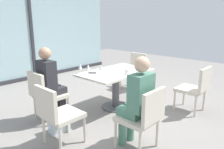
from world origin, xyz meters
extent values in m
plane|color=gray|center=(0.00, 0.00, 0.00)|extent=(12.00, 12.00, 0.00)
cube|color=#97B7BC|center=(0.00, 3.20, 1.35)|extent=(5.37, 0.03, 2.70)
cube|color=#2D2D33|center=(0.00, 3.17, 1.35)|extent=(0.08, 0.06, 2.70)
cube|color=#2D2D33|center=(0.00, 3.17, 0.05)|extent=(5.37, 0.10, 0.10)
cube|color=silver|center=(0.00, 0.00, 0.71)|extent=(1.39, 0.85, 0.04)
cylinder|color=#4C4C51|center=(0.00, 0.00, 0.35)|extent=(0.14, 0.14, 0.69)
cylinder|color=#4C4C51|center=(0.00, 0.00, 0.01)|extent=(0.56, 0.56, 0.02)
cube|color=beige|center=(-1.13, 0.48, 0.42)|extent=(0.46, 0.46, 0.06)
cube|color=beige|center=(-1.38, 0.48, 0.66)|extent=(0.05, 0.46, 0.42)
cylinder|color=beige|center=(-0.93, 0.28, 0.20)|extent=(0.04, 0.04, 0.39)
cylinder|color=beige|center=(-0.93, 0.68, 0.20)|extent=(0.04, 0.04, 0.39)
cylinder|color=beige|center=(-1.33, 0.28, 0.20)|extent=(0.04, 0.04, 0.39)
cylinder|color=beige|center=(-1.33, 0.68, 0.20)|extent=(0.04, 0.04, 0.39)
cube|color=beige|center=(-0.83, -1.12, 0.42)|extent=(0.46, 0.46, 0.06)
cube|color=beige|center=(-0.83, -1.37, 0.66)|extent=(0.46, 0.05, 0.42)
cylinder|color=beige|center=(-0.63, -0.92, 0.20)|extent=(0.04, 0.04, 0.39)
cylinder|color=beige|center=(-1.03, -0.92, 0.20)|extent=(0.04, 0.04, 0.39)
cylinder|color=beige|center=(-0.63, -1.32, 0.20)|extent=(0.04, 0.04, 0.39)
cylinder|color=beige|center=(-1.03, -1.32, 0.20)|extent=(0.04, 0.04, 0.39)
cube|color=beige|center=(1.13, 0.48, 0.42)|extent=(0.46, 0.46, 0.06)
cube|color=beige|center=(1.38, 0.48, 0.66)|extent=(0.05, 0.46, 0.42)
cylinder|color=beige|center=(0.93, 0.68, 0.20)|extent=(0.04, 0.04, 0.39)
cylinder|color=beige|center=(0.93, 0.28, 0.20)|extent=(0.04, 0.04, 0.39)
cylinder|color=beige|center=(1.33, 0.68, 0.20)|extent=(0.04, 0.04, 0.39)
cylinder|color=beige|center=(1.33, 0.28, 0.20)|extent=(0.04, 0.04, 0.39)
cube|color=beige|center=(-1.43, -0.32, 0.42)|extent=(0.46, 0.46, 0.06)
cube|color=beige|center=(-1.68, -0.32, 0.66)|extent=(0.05, 0.46, 0.42)
cylinder|color=beige|center=(-1.23, -0.52, 0.20)|extent=(0.04, 0.04, 0.39)
cylinder|color=beige|center=(-1.23, -0.12, 0.20)|extent=(0.04, 0.04, 0.39)
cylinder|color=beige|center=(-1.63, -0.52, 0.20)|extent=(0.04, 0.04, 0.39)
cylinder|color=beige|center=(-1.63, -0.12, 0.20)|extent=(0.04, 0.04, 0.39)
cube|color=beige|center=(0.83, -1.12, 0.42)|extent=(0.46, 0.46, 0.06)
cube|color=beige|center=(0.83, -1.37, 0.66)|extent=(0.46, 0.05, 0.42)
cylinder|color=beige|center=(1.03, -0.92, 0.20)|extent=(0.04, 0.04, 0.39)
cylinder|color=beige|center=(0.63, -0.92, 0.20)|extent=(0.04, 0.04, 0.39)
cylinder|color=beige|center=(1.03, -1.32, 0.20)|extent=(0.04, 0.04, 0.39)
cylinder|color=beige|center=(0.63, -1.32, 0.20)|extent=(0.04, 0.04, 0.39)
cylinder|color=#28282D|center=(-0.96, 0.39, 0.23)|extent=(0.11, 0.11, 0.45)
cube|color=#28282D|center=(-1.05, 0.39, 0.51)|extent=(0.32, 0.13, 0.11)
cylinder|color=#28282D|center=(-0.96, 0.57, 0.23)|extent=(0.11, 0.11, 0.45)
cube|color=#28282D|center=(-1.05, 0.57, 0.51)|extent=(0.32, 0.13, 0.11)
cube|color=#28282D|center=(-1.18, 0.48, 0.80)|extent=(0.20, 0.34, 0.48)
sphere|color=tan|center=(-1.18, 0.48, 1.16)|extent=(0.20, 0.20, 0.20)
cylinder|color=#4C7F6B|center=(-0.74, -0.95, 0.23)|extent=(0.11, 0.11, 0.45)
cube|color=#4C7F6B|center=(-0.74, -1.04, 0.51)|extent=(0.13, 0.32, 0.11)
cylinder|color=#4C7F6B|center=(-0.92, -0.95, 0.23)|extent=(0.11, 0.11, 0.45)
cube|color=#4C7F6B|center=(-0.92, -1.04, 0.51)|extent=(0.13, 0.32, 0.11)
cube|color=#4C7F6B|center=(-0.83, -1.17, 0.80)|extent=(0.34, 0.20, 0.48)
sphere|color=#D8AD8C|center=(-0.83, -1.17, 1.16)|extent=(0.20, 0.20, 0.20)
cylinder|color=silver|center=(0.27, -0.29, 0.73)|extent=(0.06, 0.06, 0.00)
cylinder|color=silver|center=(0.27, -0.29, 0.78)|extent=(0.01, 0.01, 0.08)
cone|color=silver|center=(0.27, -0.29, 0.87)|extent=(0.07, 0.07, 0.09)
cylinder|color=silver|center=(-0.56, 0.36, 0.73)|extent=(0.06, 0.06, 0.00)
cylinder|color=silver|center=(-0.56, 0.36, 0.78)|extent=(0.01, 0.01, 0.08)
cone|color=silver|center=(-0.56, 0.36, 0.87)|extent=(0.07, 0.07, 0.09)
cylinder|color=silver|center=(-0.38, 0.02, 0.73)|extent=(0.06, 0.06, 0.00)
cylinder|color=silver|center=(-0.38, 0.02, 0.78)|extent=(0.01, 0.01, 0.08)
cone|color=silver|center=(-0.38, 0.02, 0.87)|extent=(0.07, 0.07, 0.09)
cylinder|color=silver|center=(-0.50, 0.22, 0.73)|extent=(0.06, 0.06, 0.00)
cylinder|color=silver|center=(-0.50, 0.22, 0.78)|extent=(0.01, 0.01, 0.08)
cone|color=silver|center=(-0.50, 0.22, 0.87)|extent=(0.07, 0.07, 0.09)
cylinder|color=white|center=(-0.04, -0.30, 0.78)|extent=(0.08, 0.08, 0.09)
cube|color=black|center=(-0.40, 0.23, 0.73)|extent=(0.15, 0.16, 0.01)
cube|color=silver|center=(-1.31, -0.01, 0.14)|extent=(0.32, 0.21, 0.28)
camera|label=1|loc=(-3.00, -2.69, 1.71)|focal=34.96mm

